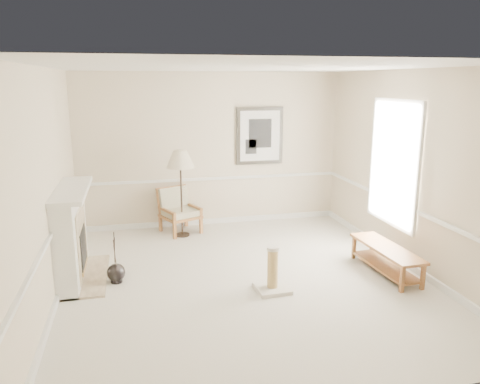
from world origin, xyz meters
name	(u,v)px	position (x,y,z in m)	size (l,w,h in m)	color
ground	(245,279)	(0.00, 0.00, 0.00)	(5.50, 5.50, 0.00)	silver
room	(254,147)	(0.14, 0.08, 1.87)	(5.04, 5.54, 2.92)	beige
fireplace	(72,235)	(-2.34, 0.60, 0.64)	(0.64, 1.64, 1.31)	white
floor_vase	(116,273)	(-1.76, 0.31, 0.14)	(0.25, 0.25, 0.74)	black
armchair	(178,208)	(-0.70, 2.40, 0.44)	(0.83, 0.85, 0.82)	olive
floor_lamp	(180,161)	(-0.65, 2.13, 1.36)	(0.62, 0.62, 1.56)	black
bench	(386,255)	(2.05, -0.23, 0.27)	(0.48, 1.41, 0.40)	olive
scratching_post	(272,277)	(0.27, -0.43, 0.19)	(0.45, 0.45, 0.61)	beige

